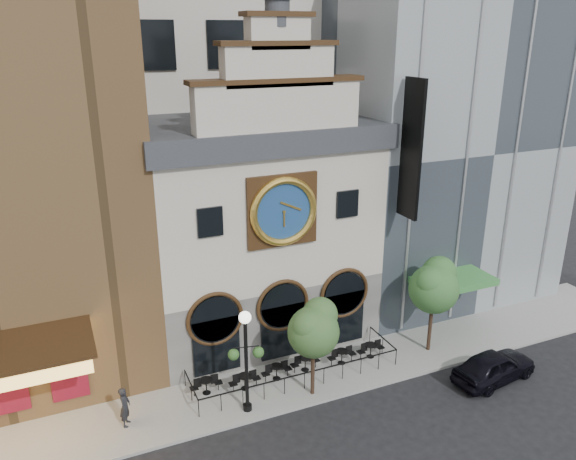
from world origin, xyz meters
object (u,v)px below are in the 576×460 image
Objects in this scene: bistro_4 at (342,356)px; bistro_0 at (206,385)px; bistro_1 at (245,381)px; tree_right at (434,285)px; bistro_2 at (277,371)px; bistro_3 at (305,362)px; bistro_5 at (371,349)px; tree_left at (314,328)px; pedestrian at (125,407)px; lamppost at (246,351)px; car_right at (494,366)px.

bistro_0 is at bearing 177.43° from bistro_4.
bistro_1 is 11.08m from tree_right.
bistro_4 is (5.43, 0.08, 0.00)m from bistro_1.
bistro_2 and bistro_3 have the same top height.
bistro_0 and bistro_1 have the same top height.
bistro_5 is (8.98, -0.40, 0.00)m from bistro_0.
bistro_2 is 1.66m from bistro_3.
bistro_3 is 1.00× the size of bistro_5.
tree_left reaches higher than bistro_4.
pedestrian is at bearing -175.78° from bistro_3.
bistro_2 is 0.31× the size of lamppost.
tree_left is at bearing -172.21° from tree_right.
tree_left reaches higher than bistro_1.
bistro_2 is 3.86m from lamppost.
car_right is (13.69, -4.51, 0.19)m from bistro_0.
bistro_1 is (1.83, -0.41, 0.00)m from bistro_0.
pedestrian reaches higher than car_right.
pedestrian is 5.85m from lamppost.
tree_right reaches higher than bistro_2.
bistro_1 is 7.15m from bistro_5.
bistro_0 is 5.22m from bistro_3.
tree_left reaches higher than bistro_3.
bistro_4 is (7.26, -0.33, 0.00)m from bistro_0.
bistro_2 is 5.41m from bistro_5.
pedestrian is at bearing -178.93° from lamppost.
car_right is 9.73m from tree_left.
bistro_3 is at bearing 54.91° from car_right.
bistro_1 is 4.57m from tree_left.
bistro_2 is 7.50m from pedestrian.
bistro_4 and bistro_5 have the same top height.
bistro_3 is 0.34× the size of car_right.
tree_right is at bearing -68.59° from pedestrian.
tree_left is at bearing -103.94° from bistro_3.
bistro_2 is 0.32× the size of tree_left.
bistro_0 is 8.99m from bistro_5.
bistro_4 is 0.31× the size of lamppost.
bistro_1 is 0.83× the size of pedestrian.
pedestrian reaches higher than bistro_1.
car_right is at bearing -19.08° from bistro_1.
lamppost is (-12.29, 2.53, 2.50)m from car_right.
bistro_3 is at bearing -1.48° from bistro_0.
bistro_1 is 5.75m from pedestrian.
tree_left reaches higher than car_right.
tree_left is at bearing 66.65° from car_right.
bistro_4 is 0.83× the size of pedestrian.
lamppost reaches higher than bistro_4.
bistro_4 is at bearing -5.33° from bistro_3.
lamppost reaches higher than bistro_3.
tree_left is (-8.93, 2.49, 2.93)m from car_right.
bistro_0 is 0.83× the size of pedestrian.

